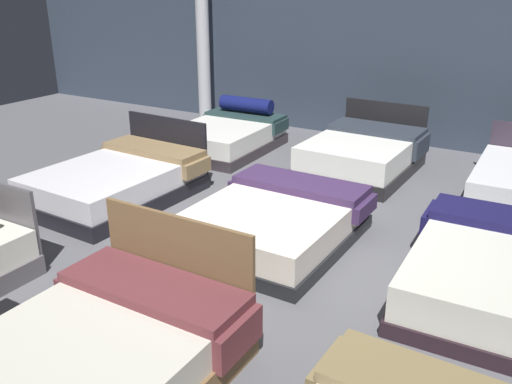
% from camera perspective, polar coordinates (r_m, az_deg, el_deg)
% --- Properties ---
extents(ground_plane, '(18.00, 18.00, 0.02)m').
position_cam_1_polar(ground_plane, '(6.14, 1.50, -5.63)').
color(ground_plane, '#5B5B60').
extents(showroom_back_wall, '(18.00, 0.06, 3.50)m').
position_cam_1_polar(showroom_back_wall, '(10.03, 15.61, 14.74)').
color(showroom_back_wall, '#333D4C').
rests_on(showroom_back_wall, ground_plane).
extents(bed_1, '(1.67, 1.98, 1.01)m').
position_cam_1_polar(bed_1, '(4.24, -15.81, -16.09)').
color(bed_1, brown).
rests_on(bed_1, ground_plane).
extents(bed_3, '(1.66, 2.23, 0.93)m').
position_cam_1_polar(bed_3, '(7.53, -14.16, 1.12)').
color(bed_3, black).
rests_on(bed_3, ground_plane).
extents(bed_4, '(1.73, 2.01, 0.53)m').
position_cam_1_polar(bed_4, '(6.13, 1.97, -3.15)').
color(bed_4, black).
rests_on(bed_4, ground_plane).
extents(bed_5, '(1.74, 2.18, 0.57)m').
position_cam_1_polar(bed_5, '(5.54, 24.36, -7.86)').
color(bed_5, black).
rests_on(bed_5, ground_plane).
extents(bed_6, '(1.51, 2.03, 0.80)m').
position_cam_1_polar(bed_6, '(9.48, -3.04, 5.93)').
color(bed_6, '#322B2F').
rests_on(bed_6, ground_plane).
extents(bed_7, '(1.55, 1.99, 0.93)m').
position_cam_1_polar(bed_7, '(8.50, 11.10, 3.89)').
color(bed_7, black).
rests_on(bed_7, ground_plane).
extents(support_pillar, '(0.25, 0.25, 3.50)m').
position_cam_1_polar(support_pillar, '(11.11, -5.59, 15.97)').
color(support_pillar, silver).
rests_on(support_pillar, ground_plane).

